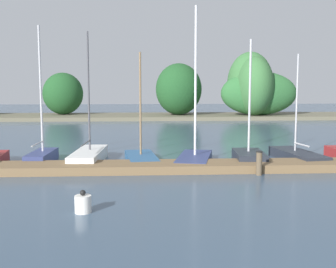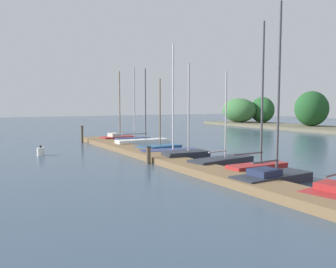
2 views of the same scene
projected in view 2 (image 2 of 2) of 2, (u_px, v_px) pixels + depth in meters
name	position (u px, v px, depth m)	size (l,w,h in m)	color
dock_pier	(167.00, 160.00, 20.13)	(28.47, 1.80, 0.35)	brown
sailboat_0	(119.00, 138.00, 31.40)	(1.64, 3.20, 6.26)	maroon
sailboat_1	(134.00, 139.00, 29.60)	(1.02, 3.10, 6.40)	navy
sailboat_2	(144.00, 142.00, 27.63)	(1.45, 4.48, 6.12)	white
sailboat_3	(159.00, 147.00, 25.53)	(1.72, 3.88, 5.20)	#285684
sailboat_4	(172.00, 150.00, 23.12)	(2.21, 4.23, 7.26)	navy
sailboat_5	(187.00, 155.00, 20.79)	(1.51, 2.90, 5.72)	#232833
sailboat_6	(224.00, 161.00, 18.98)	(1.78, 4.27, 5.13)	#232833
sailboat_7	(259.00, 166.00, 16.82)	(0.98, 3.37, 7.23)	maroon
sailboat_8	(274.00, 175.00, 14.80)	(1.48, 4.08, 7.58)	#232833
mooring_piling_0	(82.00, 134.00, 30.28)	(0.21, 0.21, 1.49)	#4C3D28
mooring_piling_1	(149.00, 155.00, 19.72)	(0.28, 0.28, 0.99)	brown
channel_buoy_1	(41.00, 151.00, 22.96)	(0.48, 0.48, 0.66)	white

